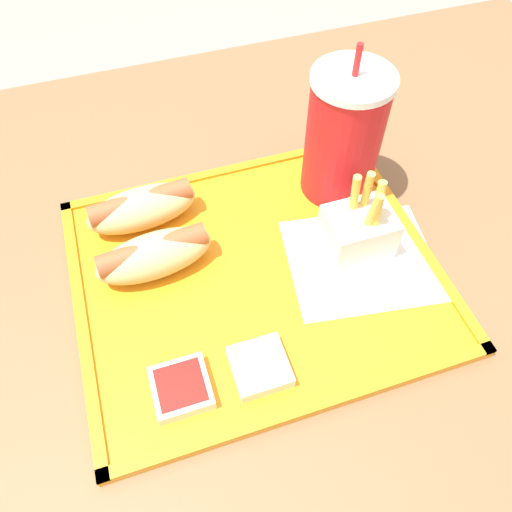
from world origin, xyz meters
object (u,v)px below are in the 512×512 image
(soda_cup, at_px, (344,136))
(hot_dog_near, at_px, (154,255))
(sauce_cup_mayo, at_px, (260,366))
(sauce_cup_ketchup, at_px, (181,388))
(hot_dog_far, at_px, (142,207))
(fries_carton, at_px, (359,230))

(soda_cup, height_order, hot_dog_near, soda_cup)
(soda_cup, bearing_deg, sauce_cup_mayo, -129.27)
(sauce_cup_ketchup, bearing_deg, hot_dog_far, 88.37)
(sauce_cup_mayo, distance_m, sauce_cup_ketchup, 0.08)
(hot_dog_near, height_order, fries_carton, fries_carton)
(hot_dog_near, height_order, sauce_cup_ketchup, hot_dog_near)
(soda_cup, xyz_separation_m, sauce_cup_mayo, (-0.17, -0.21, -0.07))
(hot_dog_far, distance_m, fries_carton, 0.25)
(fries_carton, bearing_deg, sauce_cup_mayo, -144.25)
(fries_carton, distance_m, sauce_cup_mayo, 0.19)
(hot_dog_far, distance_m, sauce_cup_mayo, 0.24)
(fries_carton, relative_size, sauce_cup_mayo, 2.07)
(fries_carton, distance_m, sauce_cup_ketchup, 0.25)
(soda_cup, relative_size, hot_dog_far, 1.45)
(soda_cup, xyz_separation_m, fries_carton, (-0.02, -0.10, -0.05))
(soda_cup, distance_m, sauce_cup_ketchup, 0.33)
(soda_cup, bearing_deg, hot_dog_near, -166.80)
(hot_dog_near, xyz_separation_m, fries_carton, (0.22, -0.04, 0.01))
(fries_carton, bearing_deg, hot_dog_far, 152.83)
(sauce_cup_ketchup, bearing_deg, hot_dog_near, 87.59)
(fries_carton, xyz_separation_m, sauce_cup_ketchup, (-0.23, -0.11, -0.02))
(soda_cup, distance_m, fries_carton, 0.11)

